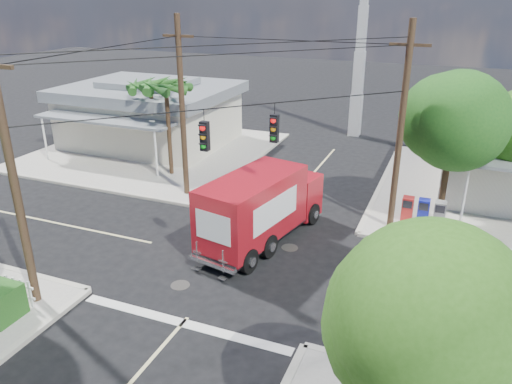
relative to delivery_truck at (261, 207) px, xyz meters
The scene contains 12 objects.
ground 2.54m from the delivery_truck, 97.27° to the right, with size 120.00×120.00×0.00m, color black.
sidewalk_nw 14.33m from the delivery_truck, 141.35° to the left, with size 14.12×14.12×0.14m.
road_markings 3.80m from the delivery_truck, 94.18° to the right, with size 32.00×32.00×0.01m.
building_nw 16.14m from the delivery_truck, 139.44° to the left, with size 10.80×10.20×4.30m.
radio_tower 18.48m from the delivery_truck, 89.21° to the left, with size 0.80×0.80×17.00m.
tree_ne_front 9.02m from the delivery_truck, 34.49° to the left, with size 4.21×4.14×6.66m.
tree_se 11.69m from the delivery_truck, 53.76° to the right, with size 3.67×3.54×5.62m.
palm_nw_front 10.13m from the delivery_truck, 144.54° to the left, with size 3.01×3.08×5.59m.
palm_nw_back 12.41m from the delivery_truck, 144.24° to the left, with size 3.01×3.08×5.19m.
utility_poles 3.62m from the delivery_truck, 168.48° to the right, with size 12.00×10.68×9.00m.
vending_boxes 7.59m from the delivery_truck, 34.05° to the left, with size 1.90×0.50×1.10m.
delivery_truck is the anchor object (origin of this frame).
Camera 1 is at (7.22, -15.75, 10.04)m, focal length 35.00 mm.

